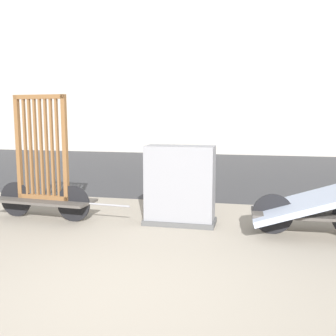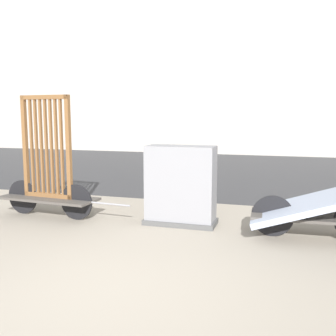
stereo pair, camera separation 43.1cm
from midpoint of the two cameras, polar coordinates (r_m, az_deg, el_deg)
name	(u,v)px [view 2 (the right image)]	position (r m, az deg, el deg)	size (l,w,h in m)	color
ground_plane	(102,289)	(4.19, -6.49, -17.05)	(60.00, 60.00, 0.00)	gray
road_strip	(228,170)	(12.54, 9.63, -0.28)	(56.00, 9.46, 0.01)	#38383A
building_facade	(252,19)	(19.59, 12.70, 20.29)	(48.00, 4.00, 12.06)	#B2ADA3
bike_cart_with_bedframe	(48,178)	(6.94, -15.32, -1.38)	(2.44, 0.74, 2.07)	#4C4742
bike_cart_with_mattress	(315,208)	(5.97, 22.46, -5.35)	(2.45, 1.08, 0.83)	#4C4742
utility_cabinet	(181,188)	(6.26, 3.83, -2.92)	(1.14, 0.52, 1.26)	#4C4C4C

